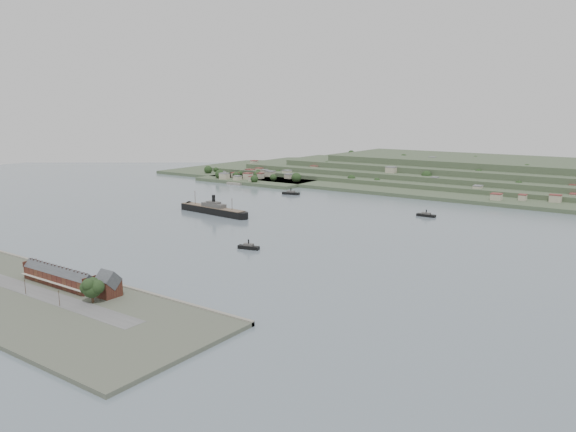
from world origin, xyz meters
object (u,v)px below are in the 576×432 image
Objects in this scene: fig_tree at (92,288)px; terrace_row at (58,276)px; tugboat at (249,247)px; steamship at (211,209)px; gabled_building at (108,285)px.

terrace_row is at bearing 170.01° from fig_tree.
tugboat is 1.23× the size of fig_tree.
steamship is at bearing 119.58° from fig_tree.
fig_tree reaches higher than tugboat.
gabled_building is at bearing 6.12° from terrace_row.
fig_tree is at bearing -85.76° from tugboat.
tugboat is at bearing -36.38° from steamship.
fig_tree is (1.72, -10.93, 1.76)m from gabled_building.
gabled_building reaches higher than terrace_row.
fig_tree is at bearing -9.99° from terrace_row.
steamship reaches higher than tugboat.
terrace_row is 4.27× the size of fig_tree.
terrace_row is 3.49× the size of tugboat.
tugboat is (-8.18, 122.45, -6.49)m from gabled_building.
tugboat is 134.00m from fig_tree.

